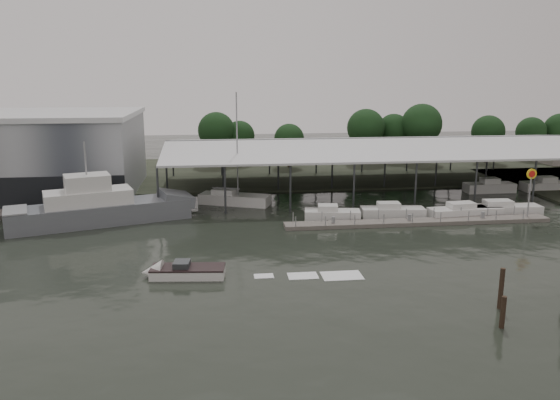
{
  "coord_description": "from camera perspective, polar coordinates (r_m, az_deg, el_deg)",
  "views": [
    {
      "loc": [
        -5.81,
        -42.42,
        15.08
      ],
      "look_at": [
        0.77,
        11.87,
        2.5
      ],
      "focal_mm": 35.0,
      "sensor_mm": 36.0,
      "label": 1
    }
  ],
  "objects": [
    {
      "name": "moored_cruiser_1",
      "position": [
        60.32,
        11.64,
        -1.2
      ],
      "size": [
        6.98,
        2.89,
        1.7
      ],
      "rotation": [
        0.0,
        0.0,
        -0.1
      ],
      "color": "silver",
      "rests_on": "ground"
    },
    {
      "name": "white_sailboat",
      "position": [
        65.21,
        -4.87,
        0.13
      ],
      "size": [
        8.75,
        5.51,
        13.37
      ],
      "rotation": [
        0.0,
        0.0,
        -0.38
      ],
      "color": "silver",
      "rests_on": "ground"
    },
    {
      "name": "covered_boat_shed",
      "position": [
        74.56,
        11.01,
        5.82
      ],
      "size": [
        58.24,
        24.0,
        6.96
      ],
      "color": "silver",
      "rests_on": "ground"
    },
    {
      "name": "floating_dock",
      "position": [
        58.33,
        14.25,
        -2.23
      ],
      "size": [
        28.0,
        2.0,
        1.4
      ],
      "color": "slate",
      "rests_on": "ground"
    },
    {
      "name": "horizon_tree_line",
      "position": [
        95.84,
        11.74,
        7.18
      ],
      "size": [
        66.59,
        9.68,
        10.34
      ],
      "color": "black",
      "rests_on": "ground"
    },
    {
      "name": "storage_warehouse",
      "position": [
        76.32,
        -23.82,
        4.48
      ],
      "size": [
        24.5,
        20.5,
        10.5
      ],
      "color": "#93989D",
      "rests_on": "ground"
    },
    {
      "name": "moored_cruiser_0",
      "position": [
        58.25,
        5.42,
        -1.49
      ],
      "size": [
        6.15,
        3.15,
        1.7
      ],
      "rotation": [
        0.0,
        0.0,
        -0.17
      ],
      "color": "silver",
      "rests_on": "ground"
    },
    {
      "name": "shell_fuel_sign",
      "position": [
        62.83,
        24.72,
        1.53
      ],
      "size": [
        1.1,
        0.18,
        5.55
      ],
      "color": "gray",
      "rests_on": "ground"
    },
    {
      "name": "moored_cruiser_2",
      "position": [
        62.38,
        18.73,
        -1.16
      ],
      "size": [
        8.23,
        2.92,
        1.7
      ],
      "rotation": [
        0.0,
        0.0,
        0.09
      ],
      "color": "silver",
      "rests_on": "ground"
    },
    {
      "name": "ground",
      "position": [
        45.4,
        0.84,
        -6.45
      ],
      "size": [
        200.0,
        200.0,
        0.0
      ],
      "primitive_type": "plane",
      "color": "black",
      "rests_on": "ground"
    },
    {
      "name": "mooring_pilings",
      "position": [
        37.27,
        27.19,
        -10.74
      ],
      "size": [
        7.07,
        10.6,
        3.52
      ],
      "color": "#312418",
      "rests_on": "ground"
    },
    {
      "name": "land_strip_far",
      "position": [
        85.94,
        -2.93,
        2.9
      ],
      "size": [
        140.0,
        30.0,
        0.3
      ],
      "color": "#3A3F2F",
      "rests_on": "ground"
    },
    {
      "name": "speedboat_underway",
      "position": [
        42.65,
        -10.3,
        -7.41
      ],
      "size": [
        17.3,
        3.85,
        2.0
      ],
      "rotation": [
        0.0,
        0.0,
        3.04
      ],
      "color": "silver",
      "rests_on": "ground"
    },
    {
      "name": "grey_trawler",
      "position": [
        59.56,
        -18.14,
        -0.8
      ],
      "size": [
        19.15,
        10.04,
        8.84
      ],
      "rotation": [
        0.0,
        0.0,
        0.32
      ],
      "color": "#575C60",
      "rests_on": "ground"
    },
    {
      "name": "moored_cruiser_3",
      "position": [
        64.92,
        22.09,
        -0.89
      ],
      "size": [
        8.6,
        2.62,
        1.7
      ],
      "rotation": [
        0.0,
        0.0,
        -0.05
      ],
      "color": "silver",
      "rests_on": "ground"
    }
  ]
}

